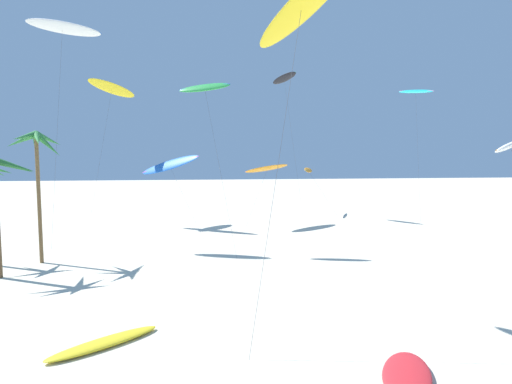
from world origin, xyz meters
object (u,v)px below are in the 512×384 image
(flying_kite_4, at_px, (510,146))
(grounded_kite_0, at_px, (407,376))
(flying_kite_7, at_px, (170,165))
(grounded_kite_1, at_px, (104,343))
(flying_kite_8, at_px, (267,168))
(flying_kite_0, at_px, (284,78))
(flying_kite_9, at_px, (301,7))
(flying_kite_3, at_px, (62,27))
(flying_kite_1, at_px, (308,170))
(flying_kite_10, at_px, (112,88))
(flying_kite_2, at_px, (205,88))
(palm_tree_1, at_px, (37,151))
(flying_kite_6, at_px, (416,91))

(flying_kite_4, bearing_deg, grounded_kite_0, -136.32)
(flying_kite_7, bearing_deg, grounded_kite_1, -90.96)
(flying_kite_7, relative_size, flying_kite_8, 1.31)
(grounded_kite_0, bearing_deg, flying_kite_0, 85.55)
(flying_kite_8, height_order, flying_kite_9, flying_kite_9)
(flying_kite_0, distance_m, flying_kite_4, 33.74)
(flying_kite_3, relative_size, grounded_kite_1, 4.60)
(flying_kite_8, distance_m, flying_kite_9, 31.80)
(flying_kite_1, height_order, flying_kite_7, flying_kite_7)
(flying_kite_10, relative_size, grounded_kite_0, 4.17)
(flying_kite_2, relative_size, flying_kite_7, 1.52)
(flying_kite_10, bearing_deg, flying_kite_4, -38.26)
(palm_tree_1, height_order, flying_kite_3, flying_kite_3)
(flying_kite_1, xyz_separation_m, flying_kite_2, (-15.21, -21.44, 8.42))
(flying_kite_0, xyz_separation_m, grounded_kite_1, (-16.01, -40.01, -19.49))
(grounded_kite_1, bearing_deg, flying_kite_9, 10.49)
(flying_kite_1, relative_size, flying_kite_6, 0.56)
(palm_tree_1, relative_size, flying_kite_9, 0.61)
(flying_kite_2, relative_size, flying_kite_3, 0.69)
(grounded_kite_0, bearing_deg, flying_kite_3, 126.33)
(flying_kite_6, height_order, flying_kite_7, flying_kite_6)
(flying_kite_8, height_order, grounded_kite_0, flying_kite_8)
(flying_kite_4, height_order, grounded_kite_0, flying_kite_4)
(grounded_kite_1, bearing_deg, flying_kite_7, 89.04)
(palm_tree_1, height_order, flying_kite_9, flying_kite_9)
(flying_kite_7, bearing_deg, flying_kite_2, -69.95)
(flying_kite_9, relative_size, grounded_kite_1, 3.56)
(palm_tree_1, distance_m, flying_kite_0, 35.88)
(flying_kite_6, bearing_deg, flying_kite_1, 158.88)
(flying_kite_7, height_order, grounded_kite_0, flying_kite_7)
(flying_kite_7, relative_size, flying_kite_9, 0.59)
(flying_kite_6, relative_size, flying_kite_7, 1.77)
(flying_kite_0, distance_m, flying_kite_1, 13.74)
(flying_kite_0, height_order, grounded_kite_1, flying_kite_0)
(grounded_kite_0, bearing_deg, flying_kite_1, 80.79)
(flying_kite_8, relative_size, flying_kite_9, 0.45)
(flying_kite_1, distance_m, flying_kite_2, 27.61)
(flying_kite_10, bearing_deg, grounded_kite_0, -65.00)
(palm_tree_1, relative_size, flying_kite_3, 0.47)
(flying_kite_0, distance_m, grounded_kite_0, 48.74)
(flying_kite_6, xyz_separation_m, flying_kite_10, (-40.85, 1.54, -0.11))
(flying_kite_2, bearing_deg, flying_kite_4, -23.27)
(flying_kite_9, bearing_deg, flying_kite_0, 80.51)
(flying_kite_10, bearing_deg, palm_tree_1, -94.05)
(flying_kite_7, distance_m, grounded_kite_0, 38.86)
(flying_kite_4, distance_m, grounded_kite_0, 23.14)
(flying_kite_10, bearing_deg, flying_kite_1, 7.88)
(flying_kite_10, relative_size, grounded_kite_1, 3.81)
(flying_kite_3, distance_m, flying_kite_7, 18.01)
(palm_tree_1, bearing_deg, grounded_kite_1, -61.79)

